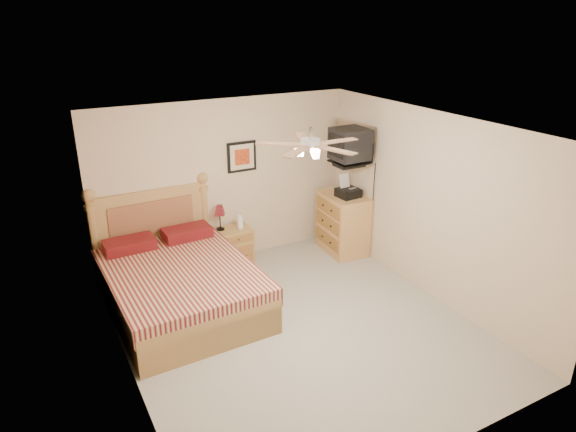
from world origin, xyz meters
name	(u,v)px	position (x,y,z in m)	size (l,w,h in m)	color
floor	(299,328)	(0.00, 0.00, 0.00)	(4.50, 4.50, 0.00)	#A19D92
ceiling	(301,128)	(0.00, 0.00, 2.50)	(4.00, 4.50, 0.04)	white
wall_back	(226,183)	(0.00, 2.25, 1.25)	(4.00, 0.04, 2.50)	beige
wall_front	(442,338)	(0.00, -2.25, 1.25)	(4.00, 0.04, 2.50)	beige
wall_left	(121,276)	(-2.00, 0.00, 1.25)	(0.04, 4.50, 2.50)	beige
wall_right	(431,206)	(2.00, 0.00, 1.25)	(0.04, 4.50, 2.50)	beige
bed	(178,259)	(-1.12, 1.12, 0.73)	(1.73, 2.27, 1.47)	tan
nightstand	(233,246)	(-0.01, 2.00, 0.29)	(0.54, 0.40, 0.58)	olive
table_lamp	(220,218)	(-0.18, 2.08, 0.78)	(0.21, 0.21, 0.39)	maroon
lotion_bottle	(240,221)	(0.09, 1.96, 0.72)	(0.10, 0.10, 0.26)	white
framed_picture	(242,157)	(0.27, 2.23, 1.62)	(0.46, 0.04, 0.46)	black
dresser	(343,223)	(1.73, 1.61, 0.48)	(0.56, 0.81, 0.96)	#BC8A41
fax_machine	(348,186)	(1.73, 1.51, 1.13)	(0.32, 0.34, 0.34)	black
magazine_lower	(333,190)	(1.70, 1.88, 0.97)	(0.20, 0.27, 0.03)	#B2A990
magazine_upper	(334,189)	(1.71, 1.86, 0.99)	(0.17, 0.24, 0.02)	tan
wall_tv	(358,145)	(1.75, 1.34, 1.81)	(0.56, 0.46, 0.58)	black
ceiling_fan	(310,145)	(0.00, -0.20, 2.36)	(1.14, 1.14, 0.28)	silver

